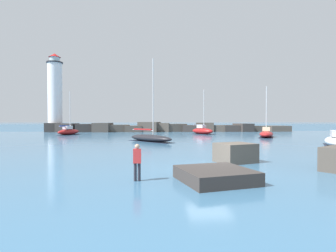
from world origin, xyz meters
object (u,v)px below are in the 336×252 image
Objects in this scene: sailboat_moored_2 at (150,138)px; sailboat_moored_3 at (69,131)px; sailboat_moored_0 at (202,131)px; lighthouse at (55,97)px; person_on_rocks at (137,160)px; sailboat_moored_4 at (266,134)px.

sailboat_moored_2 is 23.23m from sailboat_moored_3.
sailboat_moored_2 is 1.28× the size of sailboat_moored_3.
sailboat_moored_2 is at bearing -47.57° from sailboat_moored_3.
sailboat_moored_0 is 0.82× the size of sailboat_moored_2.
lighthouse is at bearing 158.61° from sailboat_moored_0.
sailboat_moored_0 is at bearing 74.58° from person_on_rocks.
lighthouse is at bearing 112.97° from person_on_rocks.
sailboat_moored_3 is 36.06m from sailboat_moored_4.
lighthouse reaches higher than sailboat_moored_3.
lighthouse is 2.24× the size of sailboat_moored_3.
sailboat_moored_3 is (-26.08, -0.39, -0.07)m from sailboat_moored_0.
person_on_rocks is at bearing -91.43° from sailboat_moored_2.
sailboat_moored_4 is at bearing 56.59° from person_on_rocks.
sailboat_moored_0 is 5.16× the size of person_on_rocks.
sailboat_moored_0 is 1.07× the size of sailboat_moored_4.
sailboat_moored_4 reaches higher than person_on_rocks.
lighthouse is 57.79m from person_on_rocks.
sailboat_moored_2 is at bearing 88.57° from person_on_rocks.
sailboat_moored_3 is 1.01× the size of sailboat_moored_4.
sailboat_moored_2 reaches higher than sailboat_moored_4.
sailboat_moored_2 reaches higher than sailboat_moored_3.
sailboat_moored_2 is 1.30× the size of sailboat_moored_4.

